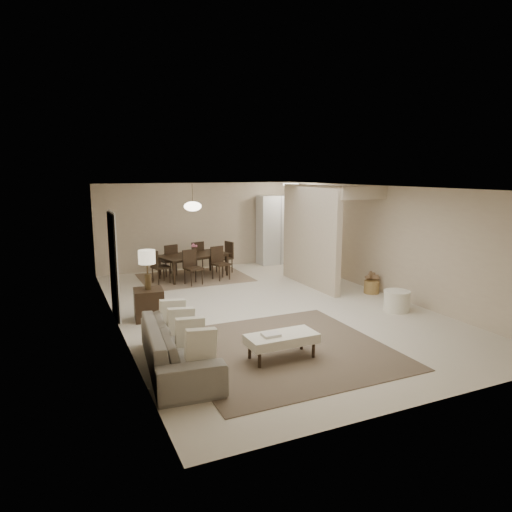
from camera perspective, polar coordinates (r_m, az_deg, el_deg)
name	(u,v)px	position (r m, az deg, el deg)	size (l,w,h in m)	color
floor	(266,307)	(9.67, 1.23, -6.40)	(9.00, 9.00, 0.00)	beige
ceiling	(266,187)	(9.26, 1.29, 8.58)	(9.00, 9.00, 0.00)	white
back_wall	(200,226)	(13.55, -6.96, 3.78)	(6.00, 6.00, 0.00)	#C4AE94
left_wall	(115,260)	(8.56, -17.20, -0.47)	(9.00, 9.00, 0.00)	#C4AE94
right_wall	(382,240)	(11.00, 15.52, 1.95)	(9.00, 9.00, 0.00)	#C4AE94
partition	(310,236)	(11.32, 6.78, 2.49)	(0.15, 2.50, 2.50)	#C4AE94
doorway	(113,266)	(9.19, -17.41, -1.22)	(0.04, 0.90, 2.04)	black
pantry_cabinet	(277,230)	(14.13, 2.64, 3.30)	(1.20, 0.55, 2.10)	silver
flush_light	(291,184)	(13.16, 4.38, 8.91)	(0.44, 0.44, 0.05)	white
living_rug	(284,349)	(7.47, 3.52, -11.55)	(3.20, 3.20, 0.01)	brown
sofa	(179,347)	(6.77, -9.62, -11.10)	(0.88, 2.25, 0.66)	slate
ottoman_bench	(282,339)	(7.02, 3.23, -10.34)	(1.09, 0.51, 0.39)	white
side_table	(149,304)	(9.05, -13.25, -5.90)	(0.54, 0.54, 0.60)	black
table_lamp	(147,260)	(8.85, -13.48, -0.55)	(0.32, 0.32, 0.76)	#48371F
round_pouf	(397,301)	(9.79, 17.18, -5.39)	(0.53, 0.53, 0.42)	white
wicker_basket	(372,287)	(11.05, 14.25, -3.77)	(0.35, 0.35, 0.30)	olive
dining_rug	(194,277)	(12.41, -7.70, -2.68)	(2.80, 2.10, 0.01)	#755F49
dining_table	(194,266)	(12.34, -7.74, -1.27)	(1.81, 1.01, 0.64)	black
dining_chairs	(194,262)	(12.32, -7.75, -0.71)	(2.38, 1.96, 0.88)	black
vase	(194,252)	(12.27, -7.78, 0.49)	(0.13, 0.13, 0.14)	silver
yellow_mat	(318,280)	(12.14, 7.80, -2.97)	(0.87, 0.53, 0.01)	yellow
pendant_light	(193,206)	(12.12, -7.92, 6.17)	(0.46, 0.46, 0.71)	#48371F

